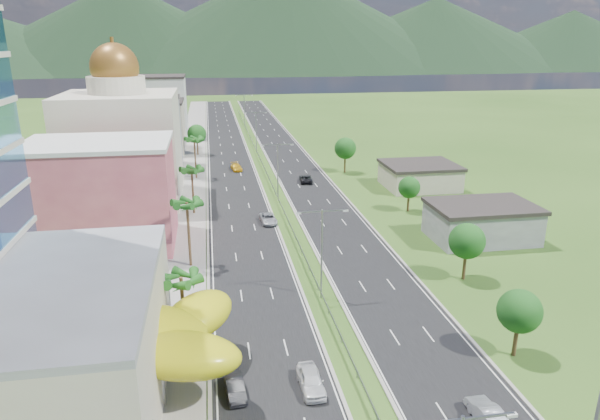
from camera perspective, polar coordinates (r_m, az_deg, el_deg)
ground at (r=55.92m, az=4.41°, el=-13.91°), size 500.00×500.00×0.00m
road_left at (r=139.23m, az=-7.55°, el=5.54°), size 11.00×260.00×0.04m
road_right at (r=140.52m, az=-1.40°, el=5.80°), size 11.00×260.00×0.04m
sidewalk_left at (r=139.24m, az=-11.47°, el=5.36°), size 7.00×260.00×0.12m
median_guardrail at (r=122.06m, az=-3.68°, el=4.20°), size 0.10×216.06×0.76m
streetlight_median_b at (r=61.61m, az=2.34°, el=-3.71°), size 6.04×0.25×11.00m
streetlight_median_c at (r=99.38m, az=-2.40°, el=4.69°), size 6.04×0.25×11.00m
streetlight_median_d at (r=143.33m, az=-4.71°, el=8.73°), size 6.04×0.25×11.00m
streetlight_median_e at (r=187.78m, az=-5.96°, el=10.86°), size 6.04×0.25×11.00m
lime_canopy at (r=49.25m, az=-18.05°, el=-12.82°), size 18.00×15.00×7.40m
pink_shophouse at (r=82.60m, az=-20.39°, el=1.36°), size 20.00×15.00×15.00m
domed_building at (r=103.86m, az=-18.43°, el=6.96°), size 20.00×20.00×28.70m
midrise_grey at (r=128.70m, az=-16.28°, el=7.60°), size 16.00×15.00×16.00m
midrise_beige at (r=150.53m, az=-15.36°, el=8.50°), size 16.00×15.00×13.00m
midrise_white at (r=172.88m, az=-14.75°, el=10.53°), size 16.00×15.00×18.00m
shed_near at (r=85.84m, az=18.78°, el=-1.38°), size 15.00×10.00×5.00m
shed_far at (r=112.73m, az=12.63°, el=3.48°), size 14.00×12.00×4.40m
palm_tree_b at (r=53.08m, az=-12.56°, el=-7.48°), size 3.60×3.60×8.10m
palm_tree_c at (r=71.24m, az=-11.97°, el=0.42°), size 3.60×3.60×9.60m
palm_tree_d at (r=93.67m, az=-11.48°, el=4.02°), size 3.60×3.60×8.60m
palm_tree_e at (r=117.97m, az=-11.22°, el=7.24°), size 3.60×3.60×9.40m
leafy_tree_lfar at (r=143.06m, az=-10.96°, el=7.97°), size 4.90×4.90×8.05m
leafy_tree_ra at (r=55.44m, az=22.37°, el=-9.96°), size 4.20×4.20×6.90m
leafy_tree_rb at (r=70.10m, az=17.38°, el=-3.20°), size 4.55×4.55×7.47m
leafy_tree_rc at (r=95.82m, az=11.57°, el=2.37°), size 3.85×3.85×6.33m
leafy_tree_rd at (r=122.18m, az=4.85°, el=6.57°), size 4.90×4.90×8.05m
mountain_ridge at (r=502.08m, az=-1.37°, el=14.52°), size 860.00×140.00×90.00m
car_white_near_left at (r=49.01m, az=1.18°, el=-17.71°), size 2.11×5.02×1.69m
car_dark_left at (r=48.77m, az=-6.94°, el=-18.26°), size 1.89×4.42×1.42m
car_silver_mid_left at (r=89.00m, az=-3.40°, el=-0.92°), size 2.80×5.43×1.47m
car_yellow_far_left at (r=125.40m, az=-6.81°, el=4.57°), size 2.79×5.47×1.52m
car_silver_right at (r=47.85m, az=19.42°, el=-19.93°), size 1.77×4.98×1.64m
car_dark_far_right at (r=114.13m, az=0.63°, el=3.36°), size 2.91×5.56×1.49m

